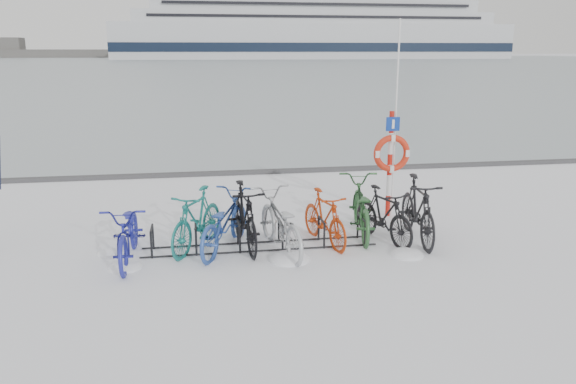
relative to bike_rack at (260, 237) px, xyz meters
name	(u,v)px	position (x,y,z in m)	size (l,w,h in m)	color
ground	(260,247)	(0.00, 0.00, -0.18)	(900.00, 900.00, 0.00)	white
ice_sheet	(196,62)	(0.00, 155.00, -0.17)	(400.00, 298.00, 0.02)	#A3B1B8
quay_edge	(235,173)	(0.00, 5.90, -0.13)	(400.00, 0.25, 0.10)	#3F3F42
bike_rack	(260,237)	(0.00, 0.00, 0.00)	(4.00, 0.48, 0.46)	black
lifebuoy_station	(392,153)	(2.81, 1.41, 1.12)	(0.75, 0.22, 3.88)	red
cruise_ferry	(312,23)	(44.12, 207.10, 13.06)	(147.98, 27.89, 48.62)	silver
bike_0	(129,230)	(-2.13, -0.22, 0.33)	(0.67, 1.93, 1.01)	navy
bike_1	(197,218)	(-1.05, 0.17, 0.35)	(0.50, 1.77, 1.07)	#187069
bike_2	(224,220)	(-0.61, 0.04, 0.33)	(0.68, 1.94, 1.02)	#294A99
bike_3	(244,215)	(-0.25, 0.12, 0.39)	(0.53, 1.88, 1.13)	black
bike_4	(280,221)	(0.32, -0.20, 0.34)	(0.70, 2.00, 1.05)	#A8ACB0
bike_5	(325,216)	(1.15, 0.06, 0.31)	(0.46, 1.62, 0.97)	#B5340C
bike_6	(361,205)	(1.91, 0.45, 0.36)	(0.72, 2.06, 1.08)	#2A5A2E
bike_7	(384,213)	(2.21, 0.03, 0.31)	(0.47, 1.65, 0.99)	black
bike_8	(418,208)	(2.81, -0.04, 0.41)	(0.55, 1.95, 1.17)	black
snow_drifts	(272,252)	(0.18, -0.27, -0.18)	(5.37, 2.04, 0.24)	white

